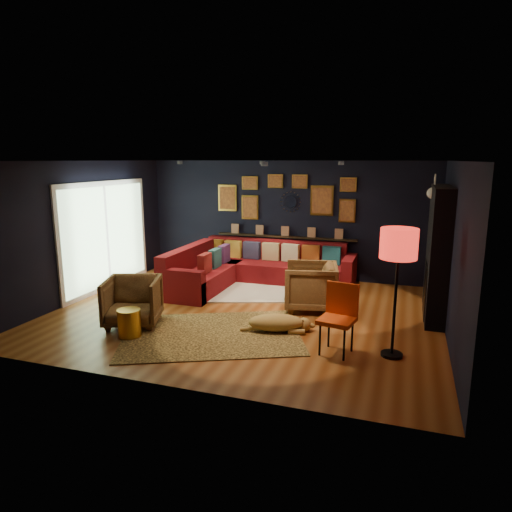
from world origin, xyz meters
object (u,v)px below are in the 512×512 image
(coffee_table, at_px, (309,290))
(dog, at_px, (276,319))
(pouf, at_px, (211,276))
(armchair_right, at_px, (311,284))
(orange_chair, at_px, (339,312))
(sectional, at_px, (247,269))
(gold_stool, at_px, (129,323))
(armchair_left, at_px, (132,299))
(floor_lamp, at_px, (399,249))

(coffee_table, relative_size, dog, 0.78)
(pouf, relative_size, armchair_right, 0.51)
(orange_chair, bearing_deg, sectional, 140.32)
(sectional, xyz_separation_m, gold_stool, (-0.66, -3.38, -0.11))
(sectional, relative_size, orange_chair, 3.54)
(sectional, relative_size, dog, 2.91)
(pouf, distance_m, armchair_left, 2.63)
(armchair_left, distance_m, floor_lamp, 4.16)
(orange_chair, bearing_deg, floor_lamp, 16.83)
(armchair_right, distance_m, gold_stool, 3.17)
(gold_stool, relative_size, orange_chair, 0.45)
(coffee_table, xyz_separation_m, armchair_right, (0.03, -0.03, 0.12))
(sectional, height_order, gold_stool, sectional)
(coffee_table, distance_m, armchair_right, 0.13)
(armchair_right, bearing_deg, floor_lamp, 30.64)
(gold_stool, bearing_deg, armchair_left, 117.30)
(dog, bearing_deg, pouf, 117.16)
(armchair_right, distance_m, dog, 1.32)
(sectional, bearing_deg, pouf, -155.77)
(sectional, relative_size, gold_stool, 7.89)
(pouf, height_order, armchair_right, armchair_right)
(sectional, relative_size, pouf, 7.26)
(coffee_table, bearing_deg, floor_lamp, -47.88)
(orange_chair, distance_m, floor_lamp, 1.17)
(sectional, xyz_separation_m, orange_chair, (2.39, -2.91, 0.25))
(gold_stool, xyz_separation_m, orange_chair, (3.05, 0.47, 0.35))
(sectional, height_order, dog, sectional)
(orange_chair, height_order, floor_lamp, floor_lamp)
(floor_lamp, bearing_deg, orange_chair, -174.10)
(orange_chair, xyz_separation_m, floor_lamp, (0.72, 0.07, 0.92))
(sectional, xyz_separation_m, floor_lamp, (3.11, -2.84, 1.16))
(gold_stool, bearing_deg, orange_chair, 8.73)
(pouf, height_order, armchair_left, armchair_left)
(sectional, relative_size, armchair_left, 3.98)
(sectional, distance_m, armchair_right, 2.05)
(armchair_right, distance_m, orange_chair, 1.86)
(armchair_right, xyz_separation_m, dog, (-0.27, -1.26, -0.26))
(dog, bearing_deg, orange_chair, -39.45)
(gold_stool, bearing_deg, floor_lamp, 8.19)
(armchair_right, bearing_deg, orange_chair, 12.27)
(pouf, bearing_deg, armchair_right, -21.26)
(gold_stool, bearing_deg, pouf, 90.47)
(pouf, relative_size, gold_stool, 1.09)
(sectional, bearing_deg, floor_lamp, -42.36)
(dog, bearing_deg, floor_lamp, -28.05)
(orange_chair, relative_size, floor_lamp, 0.55)
(coffee_table, relative_size, armchair_right, 1.00)
(orange_chair, bearing_deg, pouf, 150.69)
(pouf, distance_m, dog, 2.99)
(sectional, distance_m, dog, 2.83)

